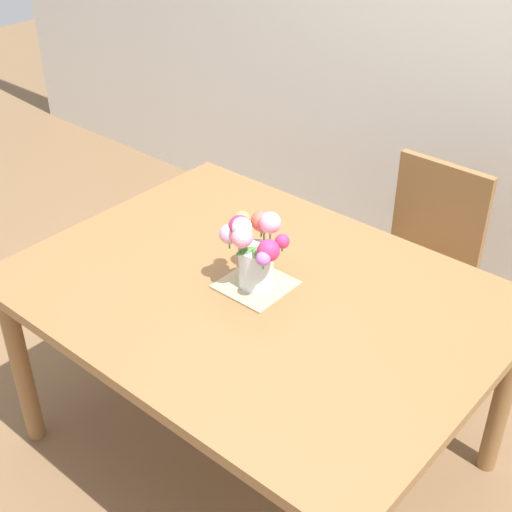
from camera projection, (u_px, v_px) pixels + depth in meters
name	position (u px, v px, depth m)	size (l,w,h in m)	color
ground_plane	(256.00, 449.00, 2.81)	(12.00, 12.00, 0.00)	brown
back_wall	(499.00, 6.00, 3.06)	(7.00, 0.10, 2.80)	silver
dining_table	(256.00, 309.00, 2.43)	(1.60, 1.19, 0.78)	olive
chair_far	(422.00, 252.00, 3.05)	(0.42, 0.42, 0.90)	olive
placemat	(256.00, 285.00, 2.40)	(0.22, 0.22, 0.01)	tan
flower_vase	(254.00, 246.00, 2.32)	(0.22, 0.20, 0.26)	silver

